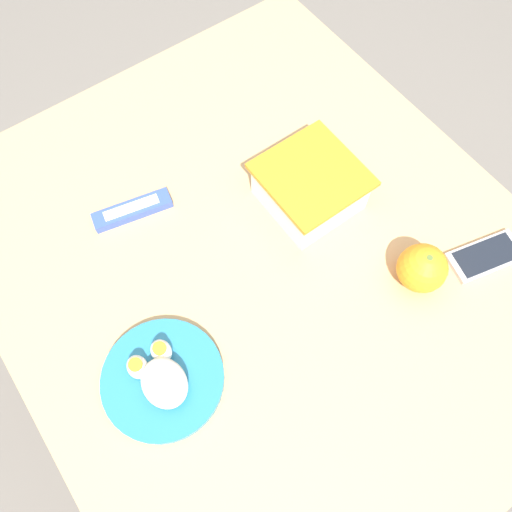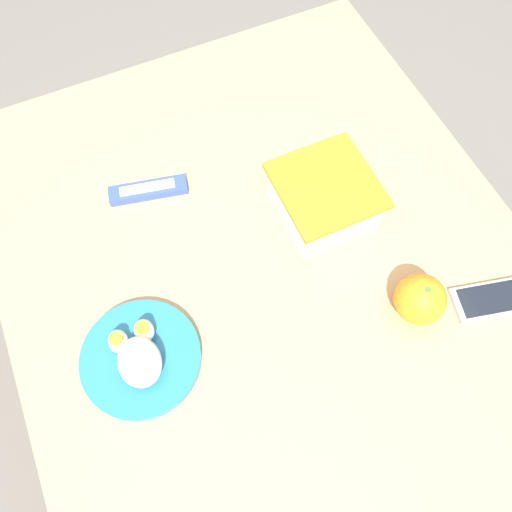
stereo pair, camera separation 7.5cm
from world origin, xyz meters
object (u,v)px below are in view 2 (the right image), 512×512
Objects in this scene: orange_fruit at (420,299)px; cell_phone at (491,299)px; rice_plate at (140,357)px; food_container at (324,199)px; candy_bar at (148,190)px.

orange_fruit is 0.59× the size of cell_phone.
orange_fruit is 0.43× the size of rice_plate.
orange_fruit is at bearing 12.56° from food_container.
orange_fruit is 0.56× the size of candy_bar.
rice_plate reaches higher than candy_bar.
food_container is 2.01× the size of orange_fruit.
food_container is at bearing -167.44° from orange_fruit.
rice_plate is 0.61m from cell_phone.
candy_bar is at bearing -120.94° from food_container.
candy_bar is at bearing -140.47° from orange_fruit.
orange_fruit reaches higher than candy_bar.
candy_bar is 1.05× the size of cell_phone.
candy_bar is (-0.31, 0.12, -0.01)m from rice_plate.
orange_fruit is at bearing 39.53° from candy_bar.
candy_bar is at bearing -134.16° from cell_phone.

